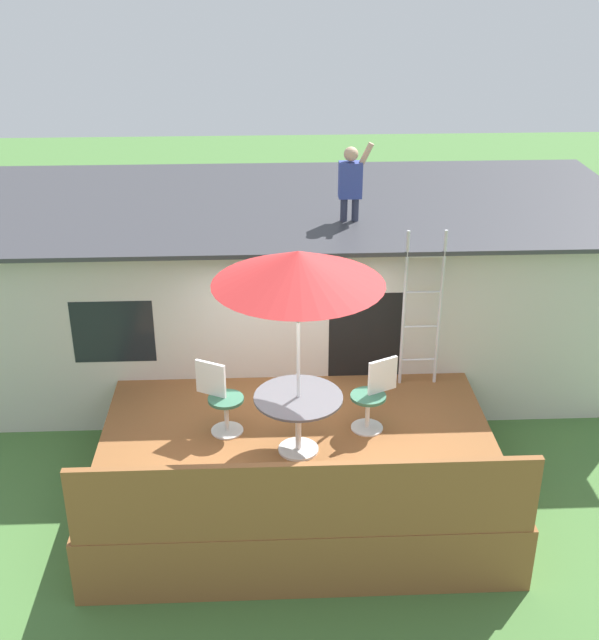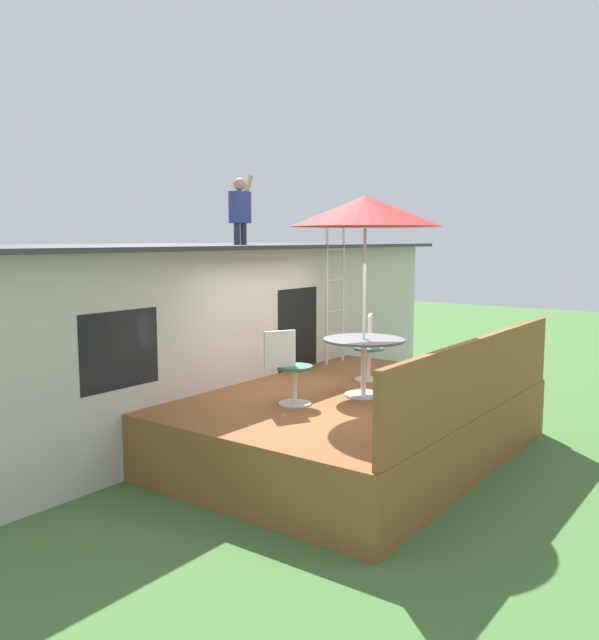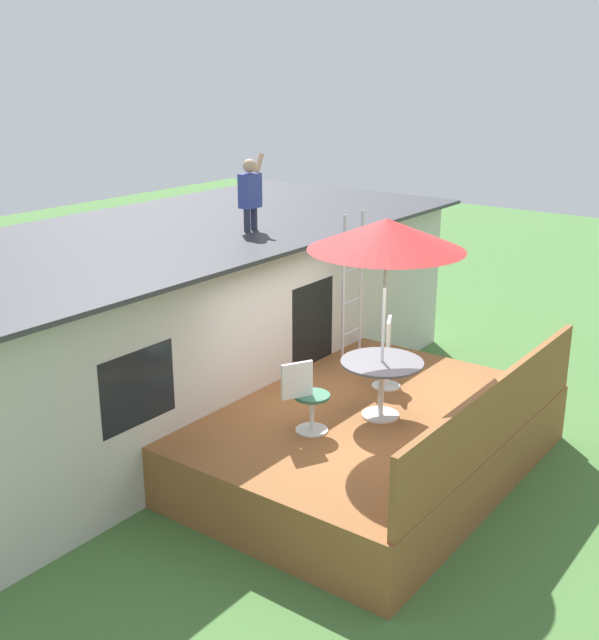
{
  "view_description": "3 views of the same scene",
  "coord_description": "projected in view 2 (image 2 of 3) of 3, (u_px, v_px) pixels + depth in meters",
  "views": [
    {
      "loc": [
        -0.36,
        -8.31,
        6.41
      ],
      "look_at": [
        0.06,
        0.73,
        2.09
      ],
      "focal_mm": 45.87,
      "sensor_mm": 36.0,
      "label": 1
    },
    {
      "loc": [
        -7.16,
        -4.42,
        2.81
      ],
      "look_at": [
        -0.18,
        0.7,
        1.74
      ],
      "focal_mm": 36.98,
      "sensor_mm": 36.0,
      "label": 2
    },
    {
      "loc": [
        -7.93,
        -4.8,
        5.04
      ],
      "look_at": [
        -0.56,
        0.69,
        2.06
      ],
      "focal_mm": 44.04,
      "sensor_mm": 36.0,
      "label": 3
    }
  ],
  "objects": [
    {
      "name": "patio_umbrella",
      "position": [
        365.0,
        211.0,
        8.18
      ],
      "size": [
        1.9,
        1.9,
        2.54
      ],
      "color": "silver",
      "rests_on": "deck"
    },
    {
      "name": "step_ladder",
      "position": [
        335.0,
        296.0,
        10.6
      ],
      "size": [
        0.52,
        0.04,
        2.2
      ],
      "color": "silver",
      "rests_on": "deck"
    },
    {
      "name": "patio_chair_right",
      "position": [
        369.0,
        348.0,
        9.44
      ],
      "size": [
        0.59,
        0.44,
        0.92
      ],
      "rotation": [
        0.0,
        0.0,
        -2.68
      ],
      "color": "silver",
      "rests_on": "deck"
    },
    {
      "name": "person_figure",
      "position": [
        240.0,
        206.0,
        10.49
      ],
      "size": [
        0.47,
        0.2,
        1.11
      ],
      "color": "#33384C",
      "rests_on": "house"
    },
    {
      "name": "patio_table",
      "position": [
        364.0,
        351.0,
        8.39
      ],
      "size": [
        1.04,
        1.04,
        0.74
      ],
      "color": "silver",
      "rests_on": "deck"
    },
    {
      "name": "ground_plane",
      "position": [
        350.0,
        453.0,
        8.67
      ],
      "size": [
        40.0,
        40.0,
        0.0
      ],
      "primitive_type": "plane",
      "color": "#477538"
    },
    {
      "name": "deck_railing",
      "position": [
        480.0,
        376.0,
        7.5
      ],
      "size": [
        4.74,
        0.08,
        0.9
      ],
      "primitive_type": "cube",
      "color": "brown",
      "rests_on": "deck"
    },
    {
      "name": "deck",
      "position": [
        351.0,
        424.0,
        8.62
      ],
      "size": [
        4.84,
        3.54,
        0.8
      ],
      "primitive_type": "cube",
      "color": "brown",
      "rests_on": "ground"
    },
    {
      "name": "house",
      "position": [
        162.0,
        329.0,
        10.61
      ],
      "size": [
        10.5,
        4.5,
        2.72
      ],
      "color": "beige",
      "rests_on": "ground"
    },
    {
      "name": "patio_chair_left",
      "position": [
        289.0,
        368.0,
        7.95
      ],
      "size": [
        0.58,
        0.44,
        0.92
      ],
      "rotation": [
        0.0,
        0.0,
        -0.48
      ],
      "color": "silver",
      "rests_on": "deck"
    }
  ]
}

